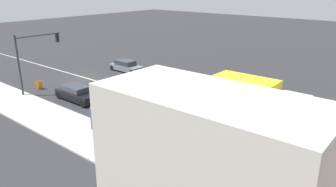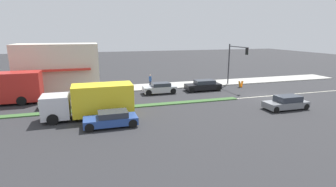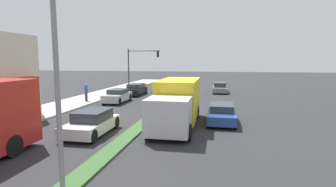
% 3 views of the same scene
% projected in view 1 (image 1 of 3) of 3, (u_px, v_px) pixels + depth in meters
% --- Properties ---
extents(ground_plane, '(160.00, 160.00, 0.00)m').
position_uv_depth(ground_plane, '(225.00, 118.00, 25.83)').
color(ground_plane, '#2B2B2D').
extents(sidewalk_right, '(4.00, 73.00, 0.12)m').
position_uv_depth(sidewalk_right, '(153.00, 165.00, 18.95)').
color(sidewalk_right, '#B2AFA8').
rests_on(sidewalk_right, ground).
extents(lane_marking_center, '(0.16, 60.00, 0.01)m').
position_uv_depth(lane_marking_center, '(85.00, 78.00, 36.74)').
color(lane_marking_center, beige).
rests_on(lane_marking_center, ground).
extents(building_corner_store, '(5.22, 9.78, 5.77)m').
position_uv_depth(building_corner_store, '(208.00, 157.00, 14.03)').
color(building_corner_store, beige).
rests_on(building_corner_store, sidewalk_right).
extents(traffic_signal_main, '(4.59, 0.34, 5.60)m').
position_uv_depth(traffic_signal_main, '(32.00, 53.00, 30.63)').
color(traffic_signal_main, '#333338').
rests_on(traffic_signal_main, sidewalk_right).
extents(pedestrian, '(0.34, 0.34, 1.74)m').
position_uv_depth(pedestrian, '(92.00, 117.00, 23.32)').
color(pedestrian, '#282D42').
rests_on(pedestrian, sidewalk_right).
extents(warning_aframe_sign, '(0.45, 0.53, 0.84)m').
position_uv_depth(warning_aframe_sign, '(39.00, 85.00, 32.71)').
color(warning_aframe_sign, orange).
rests_on(warning_aframe_sign, ground).
extents(delivery_truck, '(2.44, 7.50, 2.87)m').
position_uv_depth(delivery_truck, '(255.00, 97.00, 26.11)').
color(delivery_truck, silver).
rests_on(delivery_truck, ground).
extents(suv_black, '(1.79, 4.49, 1.34)m').
position_uv_depth(suv_black, '(77.00, 93.00, 29.47)').
color(suv_black, black).
rests_on(suv_black, ground).
extents(sedan_silver, '(1.74, 3.95, 1.31)m').
position_uv_depth(sedan_silver, '(121.00, 108.00, 25.97)').
color(sedan_silver, '#B7BABF').
rests_on(sedan_silver, ground).
extents(van_white, '(1.88, 3.94, 1.33)m').
position_uv_depth(van_white, '(266.00, 135.00, 21.40)').
color(van_white, silver).
rests_on(van_white, ground).
extents(suv_grey, '(1.77, 4.23, 1.30)m').
position_uv_depth(suv_grey, '(126.00, 66.00, 39.30)').
color(suv_grey, slate).
rests_on(suv_grey, ground).
extents(coupe_blue, '(1.80, 4.13, 1.22)m').
position_uv_depth(coupe_blue, '(255.00, 95.00, 29.23)').
color(coupe_blue, '#284793').
rests_on(coupe_blue, ground).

